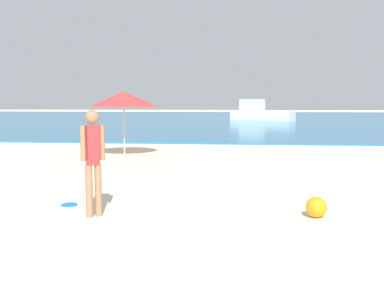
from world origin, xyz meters
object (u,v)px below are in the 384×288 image
object	(u,v)px
person_standing	(93,156)
beach_umbrella	(124,99)
frisbee	(69,205)
beach_ball	(316,207)
boat_far	(260,113)

from	to	relation	value
person_standing	beach_umbrella	distance (m)	7.51
frisbee	beach_ball	world-z (taller)	beach_ball
beach_umbrella	frisbee	bearing A→B (deg)	-82.94
boat_far	beach_umbrella	distance (m)	28.11
person_standing	beach_umbrella	size ratio (longest dim) A/B	0.73
person_standing	beach_ball	world-z (taller)	person_standing
person_standing	beach_umbrella	world-z (taller)	beach_umbrella
person_standing	beach_ball	bearing A→B (deg)	-30.52
frisbee	beach_ball	distance (m)	3.92
boat_far	beach_ball	size ratio (longest dim) A/B	19.48
person_standing	frisbee	bearing A→B (deg)	99.89
beach_ball	beach_umbrella	size ratio (longest dim) A/B	0.14
person_standing	boat_far	distance (m)	35.08
beach_umbrella	beach_ball	bearing A→B (deg)	-56.10
beach_ball	beach_umbrella	xyz separation A→B (m)	(-4.73, 7.03, 1.64)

